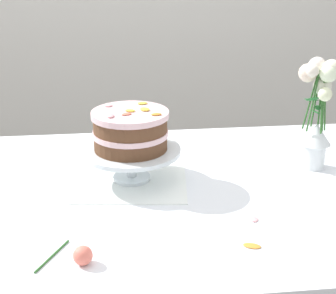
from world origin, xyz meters
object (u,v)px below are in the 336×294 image
at_px(flower_vase, 318,110).
at_px(fallen_rose, 82,255).
at_px(dining_table, 193,218).
at_px(cake_stand, 131,154).
at_px(layer_cake, 130,130).

height_order(flower_vase, fallen_rose, flower_vase).
bearing_deg(dining_table, fallen_rose, -132.22).
distance_m(cake_stand, fallen_rose, 0.45).
distance_m(cake_stand, layer_cake, 0.07).
relative_size(dining_table, cake_stand, 4.83).
relative_size(cake_stand, layer_cake, 1.31).
bearing_deg(cake_stand, fallen_rose, -107.11).
bearing_deg(fallen_rose, layer_cake, 72.88).
relative_size(flower_vase, fallen_rose, 2.72).
xyz_separation_m(cake_stand, layer_cake, (0.00, 0.00, 0.07)).
distance_m(dining_table, fallen_rose, 0.46).
xyz_separation_m(layer_cake, flower_vase, (0.57, 0.03, 0.03)).
relative_size(cake_stand, fallen_rose, 2.31).
bearing_deg(layer_cake, dining_table, -28.34).
bearing_deg(fallen_rose, flower_vase, 33.24).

